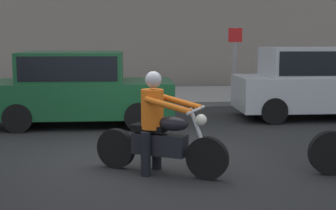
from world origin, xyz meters
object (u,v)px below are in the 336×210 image
at_px(parked_sedan_forest_green, 79,88).
at_px(parked_hatchback_silver, 310,82).
at_px(street_sign_post, 235,55).
at_px(motorcycle_with_rider_orange_stripe, 159,132).

xyz_separation_m(parked_sedan_forest_green, parked_hatchback_silver, (5.75, 0.51, 0.05)).
bearing_deg(parked_sedan_forest_green, street_sign_post, 39.44).
bearing_deg(motorcycle_with_rider_orange_stripe, parked_hatchback_silver, 48.04).
xyz_separation_m(motorcycle_with_rider_orange_stripe, parked_hatchback_silver, (4.10, 4.56, 0.29)).
xyz_separation_m(motorcycle_with_rider_orange_stripe, parked_sedan_forest_green, (-1.65, 4.05, 0.24)).
bearing_deg(street_sign_post, parked_sedan_forest_green, -140.56).
bearing_deg(parked_hatchback_silver, parked_sedan_forest_green, -174.97).
bearing_deg(street_sign_post, motorcycle_with_rider_orange_stripe, -110.26).
bearing_deg(parked_hatchback_silver, motorcycle_with_rider_orange_stripe, -131.96).
distance_m(motorcycle_with_rider_orange_stripe, parked_sedan_forest_green, 4.38).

